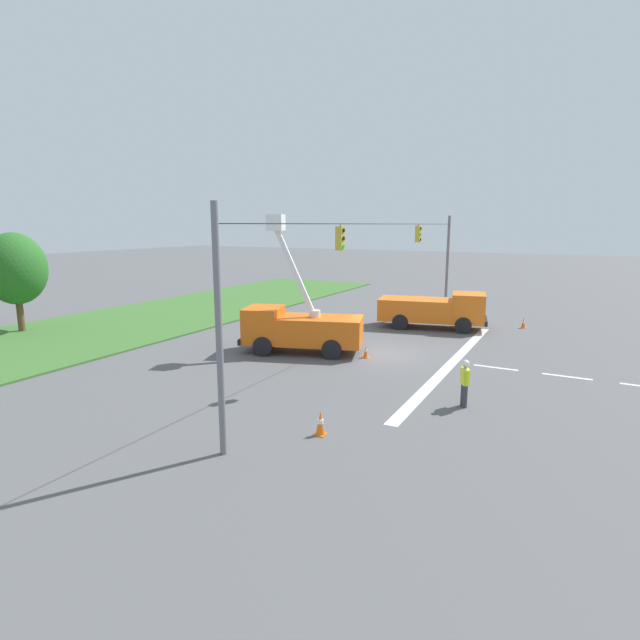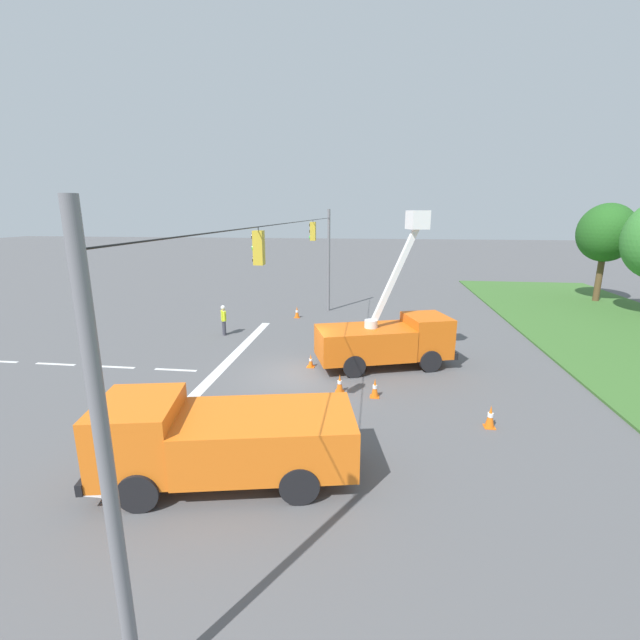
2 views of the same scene
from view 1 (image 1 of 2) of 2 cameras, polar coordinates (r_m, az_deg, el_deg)
name	(u,v)px [view 1 (image 1 of 2)]	position (r m, az deg, el deg)	size (l,w,h in m)	color
ground_plane	(383,353)	(26.11, 7.17, -3.81)	(200.00, 200.00, 0.00)	#565659
grass_verge	(135,321)	(36.36, -20.39, -0.16)	(56.00, 12.00, 0.10)	#3D6B2D
lane_markings	(484,366)	(24.85, 18.25, -5.03)	(17.60, 15.25, 0.01)	silver
signal_gantry	(385,271)	(25.40, 7.42, 5.52)	(26.20, 0.33, 7.20)	slate
tree_centre	(15,269)	(35.51, -31.48, 5.00)	(3.65, 3.43, 6.13)	brown
utility_truck_bucket_lift	(299,326)	(25.87, -2.39, -0.67)	(4.15, 6.64, 7.07)	orange
utility_truck_support_near	(434,309)	(32.79, 12.95, 1.21)	(3.77, 7.09, 2.33)	orange
road_worker	(465,380)	(19.00, 16.22, -6.64)	(0.58, 0.41, 1.77)	#383842
traffic_cone_foreground_left	(338,333)	(28.94, 2.11, -1.51)	(0.36, 0.36, 0.76)	orange
traffic_cone_foreground_right	(358,337)	(28.12, 4.42, -1.90)	(0.36, 0.36, 0.76)	orange
traffic_cone_mid_left	(320,423)	(16.11, 0.05, -11.70)	(0.36, 0.36, 0.79)	orange
traffic_cone_mid_right	(298,321)	(32.38, -2.50, -0.15)	(0.36, 0.36, 0.80)	orange
traffic_cone_near_bucket	(523,323)	(34.70, 22.22, -0.32)	(0.36, 0.36, 0.68)	orange
traffic_cone_lane_edge_a	(366,352)	(25.14, 5.26, -3.65)	(0.36, 0.36, 0.62)	orange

